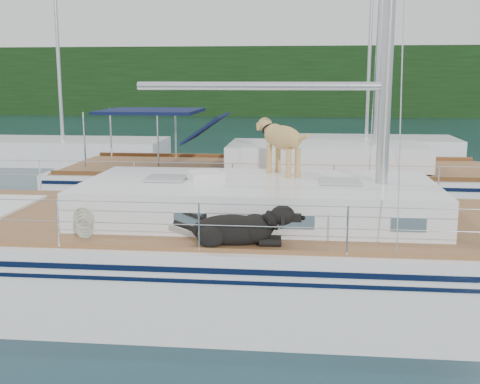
# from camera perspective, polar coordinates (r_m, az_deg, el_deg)

# --- Properties ---
(ground) EXTENTS (120.00, 120.00, 0.00)m
(ground) POSITION_cam_1_polar(r_m,az_deg,el_deg) (9.54, -3.16, -9.65)
(ground) COLOR black
(ground) RESTS_ON ground
(tree_line) EXTENTS (90.00, 3.00, 6.00)m
(tree_line) POSITION_cam_1_polar(r_m,az_deg,el_deg) (53.84, 4.56, 10.39)
(tree_line) COLOR black
(tree_line) RESTS_ON ground
(shore_bank) EXTENTS (92.00, 1.00, 1.20)m
(shore_bank) POSITION_cam_1_polar(r_m,az_deg,el_deg) (55.11, 4.56, 7.90)
(shore_bank) COLOR #595147
(shore_bank) RESTS_ON ground
(main_sailboat) EXTENTS (12.00, 3.84, 14.01)m
(main_sailboat) POSITION_cam_1_polar(r_m,az_deg,el_deg) (9.31, -2.61, -5.78)
(main_sailboat) COLOR white
(main_sailboat) RESTS_ON ground
(neighbor_sailboat) EXTENTS (11.00, 3.50, 13.30)m
(neighbor_sailboat) POSITION_cam_1_polar(r_m,az_deg,el_deg) (15.17, 3.98, 0.50)
(neighbor_sailboat) COLOR white
(neighbor_sailboat) RESTS_ON ground
(bg_boat_west) EXTENTS (8.00, 3.00, 11.65)m
(bg_boat_west) POSITION_cam_1_polar(r_m,az_deg,el_deg) (24.87, -16.39, 3.68)
(bg_boat_west) COLOR white
(bg_boat_west) RESTS_ON ground
(bg_boat_center) EXTENTS (7.20, 3.00, 11.65)m
(bg_boat_center) POSITION_cam_1_polar(r_m,az_deg,el_deg) (25.11, 11.84, 3.97)
(bg_boat_center) COLOR white
(bg_boat_center) RESTS_ON ground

